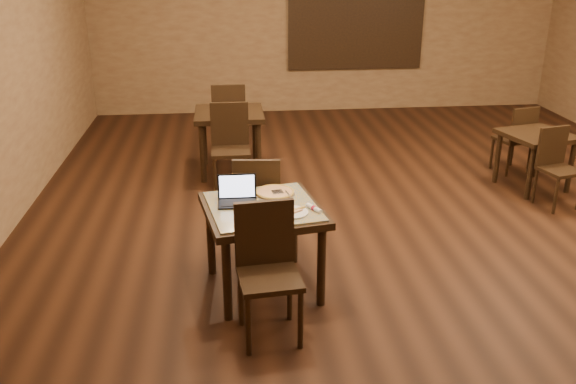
{
  "coord_description": "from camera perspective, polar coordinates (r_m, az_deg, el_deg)",
  "views": [
    {
      "loc": [
        -1.77,
        -5.59,
        2.7
      ],
      "look_at": [
        -1.29,
        -1.01,
        0.85
      ],
      "focal_mm": 38.0,
      "sensor_mm": 36.0,
      "label": 1
    }
  ],
  "objects": [
    {
      "name": "other_table_a",
      "position": [
        7.78,
        22.22,
        4.31
      ],
      "size": [
        0.88,
        0.88,
        0.68
      ],
      "rotation": [
        0.0,
        0.0,
        0.25
      ],
      "color": "black",
      "rests_on": "ground"
    },
    {
      "name": "napkin_roll",
      "position": [
        4.83,
        2.46,
        -1.53
      ],
      "size": [
        0.11,
        0.17,
        0.04
      ],
      "rotation": [
        0.0,
        0.0,
        0.51
      ],
      "color": "white",
      "rests_on": "tiled_table"
    },
    {
      "name": "plate",
      "position": [
        4.78,
        0.38,
        -1.93
      ],
      "size": [
        0.26,
        0.26,
        0.01
      ],
      "primitive_type": "cylinder",
      "color": "white",
      "rests_on": "tiled_table"
    },
    {
      "name": "chair_main_far",
      "position": [
        5.57,
        -2.86,
        -0.8
      ],
      "size": [
        0.47,
        0.47,
        0.98
      ],
      "rotation": [
        0.0,
        0.0,
        3.03
      ],
      "color": "black",
      "rests_on": "ground"
    },
    {
      "name": "spatula",
      "position": [
        5.13,
        -0.99,
        0.02
      ],
      "size": [
        0.13,
        0.23,
        0.01
      ],
      "primitive_type": "cube",
      "rotation": [
        0.0,
        0.0,
        0.17
      ],
      "color": "silver",
      "rests_on": "pizza_whole"
    },
    {
      "name": "pizza_slice",
      "position": [
        4.77,
        0.39,
        -1.77
      ],
      "size": [
        0.24,
        0.24,
        0.02
      ],
      "primitive_type": null,
      "rotation": [
        0.0,
        0.0,
        0.61
      ],
      "color": "#F4E7A2",
      "rests_on": "plate"
    },
    {
      "name": "ground",
      "position": [
        6.46,
        10.56,
        -3.24
      ],
      "size": [
        10.0,
        10.0,
        0.0
      ],
      "primitive_type": "plane",
      "color": "black",
      "rests_on": "ground"
    },
    {
      "name": "other_table_a_chair_near",
      "position": [
        7.37,
        23.8,
        2.56
      ],
      "size": [
        0.46,
        0.46,
        0.88
      ],
      "rotation": [
        0.0,
        0.0,
        0.25
      ],
      "color": "black",
      "rests_on": "ground"
    },
    {
      "name": "pizza_whole",
      "position": [
        5.15,
        -1.23,
        -0.0
      ],
      "size": [
        0.33,
        0.33,
        0.02
      ],
      "color": "#F4E7A2",
      "rests_on": "pizza_pan"
    },
    {
      "name": "other_table_b",
      "position": [
        7.75,
        -5.51,
        6.53
      ],
      "size": [
        0.86,
        0.86,
        0.8
      ],
      "rotation": [
        0.0,
        0.0,
        0.0
      ],
      "color": "black",
      "rests_on": "ground"
    },
    {
      "name": "chair_main_near",
      "position": [
        4.46,
        -1.96,
        -6.62
      ],
      "size": [
        0.48,
        0.48,
        1.01
      ],
      "rotation": [
        0.0,
        0.0,
        0.1
      ],
      "color": "black",
      "rests_on": "ground"
    },
    {
      "name": "other_table_a_chair_far",
      "position": [
        8.25,
        20.67,
        4.95
      ],
      "size": [
        0.46,
        0.46,
        0.88
      ],
      "rotation": [
        0.0,
        0.0,
        3.39
      ],
      "color": "black",
      "rests_on": "ground"
    },
    {
      "name": "pizza_pan",
      "position": [
        5.16,
        -1.23,
        -0.14
      ],
      "size": [
        0.35,
        0.35,
        0.01
      ],
      "primitive_type": "cylinder",
      "color": "silver",
      "rests_on": "tiled_table"
    },
    {
      "name": "laptop",
      "position": [
        4.99,
        -4.76,
        -0.32
      ],
      "size": [
        0.32,
        0.25,
        0.22
      ],
      "rotation": [
        0.0,
        0.0,
        -0.01
      ],
      "color": "black",
      "rests_on": "tiled_table"
    },
    {
      "name": "other_table_b_chair_far",
      "position": [
        8.35,
        -5.55,
        7.08
      ],
      "size": [
        0.45,
        0.45,
        1.03
      ],
      "rotation": [
        0.0,
        0.0,
        3.15
      ],
      "color": "black",
      "rests_on": "ground"
    },
    {
      "name": "wall_back",
      "position": [
        10.81,
        3.66,
        15.45
      ],
      "size": [
        8.0,
        0.02,
        3.0
      ],
      "primitive_type": "cube",
      "color": "olive",
      "rests_on": "ground"
    },
    {
      "name": "mural",
      "position": [
        10.85,
        6.41,
        15.65
      ],
      "size": [
        2.34,
        0.05,
        1.64
      ],
      "color": "#285494",
      "rests_on": "wall_back"
    },
    {
      "name": "tiled_table",
      "position": [
        4.97,
        -2.37,
        -2.37
      ],
      "size": [
        1.07,
        1.07,
        0.76
      ],
      "rotation": [
        0.0,
        0.0,
        0.18
      ],
      "color": "black",
      "rests_on": "ground"
    },
    {
      "name": "other_table_b_chair_near",
      "position": [
        7.19,
        -5.43,
        4.66
      ],
      "size": [
        0.45,
        0.45,
        1.03
      ],
      "rotation": [
        0.0,
        0.0,
        0.0
      ],
      "color": "black",
      "rests_on": "ground"
    }
  ]
}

